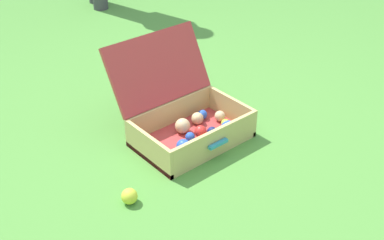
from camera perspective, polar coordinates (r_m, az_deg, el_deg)
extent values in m
plane|color=#4C8C38|center=(2.39, -0.73, -2.78)|extent=(16.00, 16.00, 0.00)
cube|color=#B23838|center=(2.41, 0.00, -2.20)|extent=(0.54, 0.35, 0.03)
cube|color=tan|center=(2.24, -5.10, -3.32)|extent=(0.02, 0.35, 0.15)
cube|color=tan|center=(2.52, 4.52, 1.13)|extent=(0.02, 0.35, 0.15)
cube|color=tan|center=(2.27, 2.70, -2.70)|extent=(0.50, 0.02, 0.15)
cube|color=tan|center=(2.48, -2.47, 0.62)|extent=(0.50, 0.02, 0.15)
cube|color=#B23838|center=(2.44, -3.93, 6.04)|extent=(0.54, 0.18, 0.32)
cube|color=teal|center=(2.26, 3.06, -2.80)|extent=(0.11, 0.02, 0.02)
sphere|color=blue|center=(2.36, -0.23, -1.96)|extent=(0.05, 0.05, 0.05)
sphere|color=#D1B784|center=(2.48, 0.63, 0.19)|extent=(0.06, 0.06, 0.06)
sphere|color=blue|center=(2.27, -0.99, -3.08)|extent=(0.07, 0.07, 0.07)
sphere|color=#D1B784|center=(2.51, 3.27, 0.46)|extent=(0.06, 0.06, 0.06)
sphere|color=blue|center=(2.21, -2.83, -4.61)|extent=(0.05, 0.05, 0.05)
sphere|color=#D1B784|center=(2.41, -1.09, -0.69)|extent=(0.08, 0.08, 0.08)
sphere|color=red|center=(2.38, 0.99, -1.35)|extent=(0.06, 0.06, 0.06)
sphere|color=blue|center=(2.53, 1.21, 0.64)|extent=(0.05, 0.05, 0.05)
sphere|color=blue|center=(2.39, 4.29, -1.02)|extent=(0.08, 0.08, 0.08)
sphere|color=#D1B784|center=(2.45, 5.55, -0.67)|extent=(0.05, 0.05, 0.05)
sphere|color=navy|center=(2.40, 2.34, -1.35)|extent=(0.05, 0.05, 0.05)
sphere|color=#CCDB38|center=(2.47, 3.91, -0.40)|extent=(0.05, 0.05, 0.05)
sphere|color=#CCDB38|center=(2.05, -7.28, -8.78)|extent=(0.07, 0.07, 0.07)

